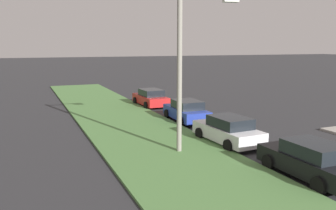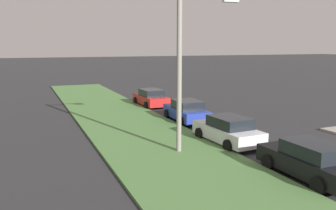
% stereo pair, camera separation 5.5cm
% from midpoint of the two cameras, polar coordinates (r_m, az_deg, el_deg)
% --- Properties ---
extents(grass_median, '(60.00, 6.00, 0.12)m').
position_cam_midpoint_polar(grass_median, '(17.67, -1.14, -7.10)').
color(grass_median, '#517F42').
rests_on(grass_median, ground).
extents(parked_car_black, '(4.32, 2.06, 1.47)m').
position_cam_midpoint_polar(parked_car_black, '(14.97, 22.12, -8.34)').
color(parked_car_black, black).
rests_on(parked_car_black, ground).
extents(parked_car_white, '(4.40, 2.21, 1.47)m').
position_cam_midpoint_polar(parked_car_white, '(18.88, 9.66, -4.07)').
color(parked_car_white, silver).
rests_on(parked_car_white, ground).
extents(parked_car_blue, '(4.36, 2.14, 1.47)m').
position_cam_midpoint_polar(parked_car_blue, '(24.02, 2.95, -0.98)').
color(parked_car_blue, '#23389E').
rests_on(parked_car_blue, ground).
extents(parked_car_red, '(4.35, 2.11, 1.47)m').
position_cam_midpoint_polar(parked_car_red, '(29.97, -2.90, 1.16)').
color(parked_car_red, red).
rests_on(parked_car_red, ground).
extents(streetlight, '(0.92, 2.84, 7.50)m').
position_cam_midpoint_polar(streetlight, '(16.44, 3.01, 6.97)').
color(streetlight, gray).
rests_on(streetlight, ground).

